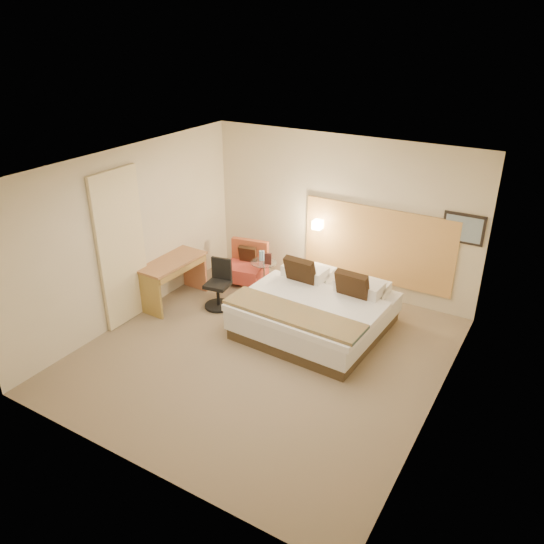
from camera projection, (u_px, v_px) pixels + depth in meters
The scene contains 20 objects.
floor at pixel (264, 354), 7.63m from camera, with size 4.80×5.00×0.02m, color #826F57.
ceiling at pixel (262, 168), 6.45m from camera, with size 4.80×5.00×0.02m, color white.
wall_back at pixel (341, 215), 8.99m from camera, with size 4.80×0.02×2.70m, color beige.
wall_front at pixel (127, 364), 5.09m from camera, with size 4.80×0.02×2.70m, color beige.
wall_left at pixel (130, 235), 8.15m from camera, with size 0.02×5.00×2.70m, color beige.
wall_right at pixel (446, 316), 5.93m from camera, with size 0.02×5.00×2.70m, color beige.
headboard_panel at pixel (377, 245), 8.81m from camera, with size 2.60×0.04×1.30m, color tan.
art_frame at pixel (464, 229), 7.97m from camera, with size 0.62×0.03×0.47m, color black.
art_canvas at pixel (463, 229), 7.95m from camera, with size 0.54×0.01×0.39m, color #768EA3.
lamp_arm at pixel (319, 224), 9.16m from camera, with size 0.02×0.02×0.12m, color silver.
lamp_shade at pixel (318, 225), 9.12m from camera, with size 0.15×0.15×0.15m, color #FFEDC6.
curtain at pixel (121, 249), 7.99m from camera, with size 0.06×0.90×2.42m, color beige.
bottle_a at pixel (261, 256), 9.27m from camera, with size 0.06×0.06×0.18m, color #9ACEEE.
bottle_b at pixel (263, 256), 9.28m from camera, with size 0.06×0.06×0.18m, color #9BC3EF.
menu_folder at pixel (268, 259), 9.13m from camera, with size 0.12×0.05×0.20m, color #381917.
bed at pixel (316, 311), 8.08m from camera, with size 2.14×2.09×1.01m.
lounge_chair at pixel (246, 266), 9.61m from camera, with size 0.79×0.72×0.74m.
side_table at pixel (264, 274), 9.35m from camera, with size 0.57×0.57×0.51m.
desk at pixel (173, 269), 8.78m from camera, with size 0.59×1.23×0.76m.
desk_chair at pixel (219, 288), 8.74m from camera, with size 0.53×0.53×0.82m.
Camera 1 is at (3.35, -5.42, 4.35)m, focal length 35.00 mm.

